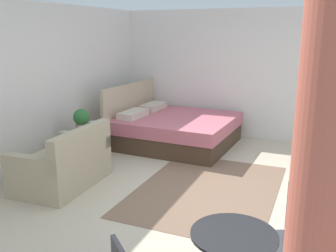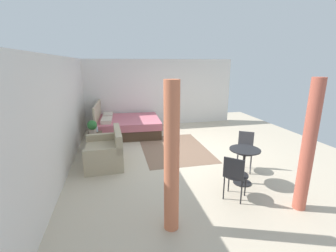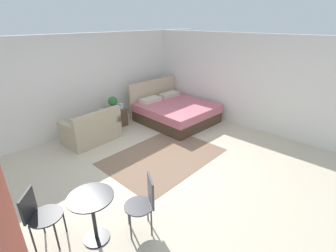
% 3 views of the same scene
% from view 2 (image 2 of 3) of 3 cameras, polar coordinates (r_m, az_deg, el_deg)
% --- Properties ---
extents(ground_plane, '(9.40, 8.81, 0.02)m').
position_cam_2_polar(ground_plane, '(6.57, 3.50, -6.33)').
color(ground_plane, beige).
extents(wall_back, '(9.40, 0.12, 2.53)m').
position_cam_2_polar(wall_back, '(6.09, -23.62, 3.22)').
color(wall_back, silver).
rests_on(wall_back, ground).
extents(wall_right, '(0.12, 5.81, 2.53)m').
position_cam_2_polar(wall_right, '(9.31, -1.93, 8.10)').
color(wall_right, silver).
rests_on(wall_right, ground).
extents(area_rug, '(2.52, 1.80, 0.01)m').
position_cam_2_polar(area_rug, '(6.79, 1.51, -5.48)').
color(area_rug, '#7F604C').
rests_on(area_rug, ground).
extents(bed, '(1.97, 2.15, 1.10)m').
position_cam_2_polar(bed, '(8.22, -9.90, 0.12)').
color(bed, '#473323').
rests_on(bed, ground).
extents(couch, '(1.32, 0.90, 0.85)m').
position_cam_2_polar(couch, '(5.92, -14.86, -6.20)').
color(couch, tan).
rests_on(couch, ground).
extents(nightstand, '(0.43, 0.37, 0.50)m').
position_cam_2_polar(nightstand, '(6.92, -17.16, -3.61)').
color(nightstand, brown).
rests_on(nightstand, ground).
extents(potted_plant, '(0.26, 0.26, 0.38)m').
position_cam_2_polar(potted_plant, '(6.70, -17.88, -0.14)').
color(potted_plant, tan).
rests_on(potted_plant, nightstand).
extents(vase, '(0.12, 0.12, 0.14)m').
position_cam_2_polar(vase, '(6.94, -17.10, -0.78)').
color(vase, silver).
rests_on(vase, nightstand).
extents(balcony_table, '(0.60, 0.60, 0.74)m').
position_cam_2_polar(balcony_table, '(4.97, 17.95, -7.81)').
color(balcony_table, black).
rests_on(balcony_table, ground).
extents(cafe_chair_near_window, '(0.62, 0.62, 0.83)m').
position_cam_2_polar(cafe_chair_near_window, '(4.35, 15.87, -11.02)').
color(cafe_chair_near_window, black).
rests_on(cafe_chair_near_window, ground).
extents(cafe_chair_near_couch, '(0.57, 0.57, 0.88)m').
position_cam_2_polar(cafe_chair_near_couch, '(5.63, 18.21, -5.01)').
color(cafe_chair_near_couch, '#3F3F44').
rests_on(cafe_chair_near_couch, ground).
extents(curtain_left, '(0.20, 0.20, 2.18)m').
position_cam_2_polar(curtain_left, '(4.34, 30.83, -4.44)').
color(curtain_left, '#C15B47').
rests_on(curtain_left, ground).
extents(curtain_right, '(0.22, 0.22, 2.18)m').
position_cam_2_polar(curtain_right, '(3.27, 0.88, -8.13)').
color(curtain_right, '#D1704C').
rests_on(curtain_right, ground).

